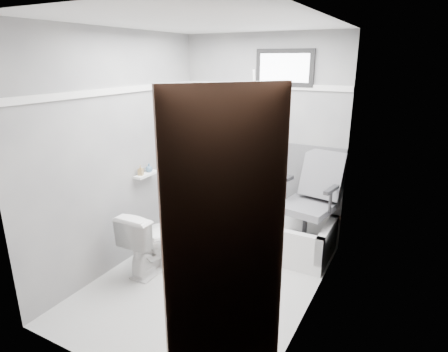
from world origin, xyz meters
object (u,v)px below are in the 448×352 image
Objects in this scene: door at (242,287)px; office_chair at (306,201)px; soap_bottle_a at (141,170)px; soap_bottle_b at (149,168)px; toilet at (152,240)px; bathtub at (265,230)px.

office_chair is at bearing 97.64° from door.
soap_bottle_b is at bearing 90.00° from soap_bottle_a.
office_chair is at bearing -141.64° from toilet.
office_chair is 1.70m from toilet.
soap_bottle_a is (-0.32, 0.27, 0.63)m from toilet.
office_chair reaches higher than soap_bottle_a.
soap_bottle_b is (-0.32, 0.41, 0.62)m from toilet.
soap_bottle_b is at bearing 139.89° from door.
soap_bottle_a is (-1.62, -0.78, 0.32)m from office_chair.
toilet is at bearing -131.38° from office_chair.
soap_bottle_b reaches higher than bathtub.
soap_bottle_a reaches higher than soap_bottle_b.
soap_bottle_b is (-1.92, 1.62, -0.04)m from door.
bathtub is 0.75× the size of door.
toilet is at bearing -40.19° from soap_bottle_a.
toilet is 0.34× the size of door.
soap_bottle_a is (-1.92, 1.48, -0.03)m from door.
office_chair is 1.82m from soap_bottle_a.
bathtub is 0.63m from office_chair.
door is at bearing -71.25° from bathtub.
toilet is 5.91× the size of soap_bottle_a.
door is (0.75, -2.21, 0.79)m from bathtub.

